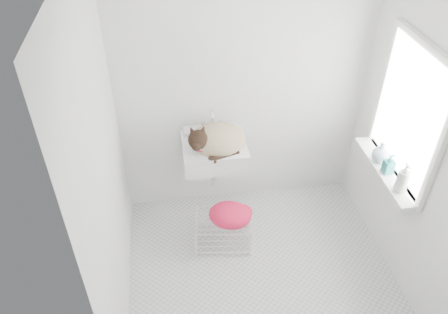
{
  "coord_description": "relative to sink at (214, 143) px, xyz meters",
  "views": [
    {
      "loc": [
        -0.66,
        -2.29,
        3.09
      ],
      "look_at": [
        -0.24,
        0.5,
        0.88
      ],
      "focal_mm": 35.56,
      "sensor_mm": 36.0,
      "label": 1
    }
  ],
  "objects": [
    {
      "name": "sink",
      "position": [
        0.0,
        0.0,
        0.0
      ],
      "size": [
        0.55,
        0.48,
        0.22
      ],
      "primitive_type": "cube",
      "color": "white",
      "rests_on": "back_wall"
    },
    {
      "name": "bottle_b",
      "position": [
        1.29,
        -0.58,
        0.0
      ],
      "size": [
        0.08,
        0.08,
        0.16
      ],
      "primitive_type": "imported",
      "rotation": [
        0.0,
        0.0,
        1.62
      ],
      "color": "#1F7373",
      "rests_on": "windowsill"
    },
    {
      "name": "left_wall",
      "position": [
        -0.81,
        -0.74,
        0.4
      ],
      "size": [
        0.02,
        2.0,
        2.5
      ],
      "primitive_type": "cube",
      "color": "white",
      "rests_on": "ground"
    },
    {
      "name": "back_wall",
      "position": [
        0.29,
        0.26,
        0.4
      ],
      "size": [
        2.2,
        0.02,
        2.5
      ],
      "primitive_type": "cube",
      "color": "white",
      "rests_on": "ground"
    },
    {
      "name": "window_frame",
      "position": [
        1.36,
        -0.54,
        0.5
      ],
      "size": [
        0.04,
        0.9,
        1.1
      ],
      "primitive_type": "cube",
      "color": "white",
      "rests_on": "right_wall"
    },
    {
      "name": "right_wall",
      "position": [
        1.39,
        -0.74,
        0.4
      ],
      "size": [
        0.02,
        2.0,
        2.5
      ],
      "primitive_type": "cube",
      "color": "white",
      "rests_on": "ground"
    },
    {
      "name": "windowsill",
      "position": [
        1.3,
        -0.54,
        -0.02
      ],
      "size": [
        0.16,
        0.88,
        0.04
      ],
      "primitive_type": "cube",
      "color": "white",
      "rests_on": "right_wall"
    },
    {
      "name": "floor",
      "position": [
        0.29,
        -0.74,
        -0.85
      ],
      "size": [
        2.2,
        2.0,
        0.02
      ],
      "primitive_type": "cube",
      "color": "silver",
      "rests_on": "ground"
    },
    {
      "name": "faucet",
      "position": [
        0.0,
        0.18,
        0.14
      ],
      "size": [
        0.2,
        0.14,
        0.2
      ],
      "primitive_type": null,
      "color": "silver",
      "rests_on": "sink"
    },
    {
      "name": "bottle_c",
      "position": [
        1.29,
        -0.43,
        0.0
      ],
      "size": [
        0.17,
        0.17,
        0.18
      ],
      "primitive_type": "imported",
      "rotation": [
        0.0,
        0.0,
        4.43
      ],
      "color": "silver",
      "rests_on": "windowsill"
    },
    {
      "name": "bottle_a",
      "position": [
        1.29,
        -0.8,
        0.0
      ],
      "size": [
        0.08,
        0.08,
        0.21
      ],
      "primitive_type": "imported",
      "rotation": [
        0.0,
        0.0,
        0.01
      ],
      "color": "silver",
      "rests_on": "windowsill"
    },
    {
      "name": "window_glass",
      "position": [
        1.38,
        -0.54,
        0.5
      ],
      "size": [
        0.01,
        0.8,
        1.0
      ],
      "primitive_type": "cube",
      "color": "white",
      "rests_on": "right_wall"
    },
    {
      "name": "cat",
      "position": [
        0.01,
        -0.02,
        0.04
      ],
      "size": [
        0.5,
        0.41,
        0.31
      ],
      "rotation": [
        0.0,
        0.0,
        0.04
      ],
      "color": "tan",
      "rests_on": "sink"
    },
    {
      "name": "towel",
      "position": [
        0.08,
        -0.39,
        -0.54
      ],
      "size": [
        0.44,
        0.38,
        0.15
      ],
      "primitive_type": "ellipsoid",
      "rotation": [
        0.0,
        0.0,
        -0.37
      ],
      "color": "red",
      "rests_on": "wire_rack"
    },
    {
      "name": "wire_rack",
      "position": [
        0.03,
        -0.36,
        -0.7
      ],
      "size": [
        0.51,
        0.39,
        0.28
      ],
      "primitive_type": "cube",
      "rotation": [
        0.0,
        0.0,
        -0.13
      ],
      "color": "silver",
      "rests_on": "floor"
    }
  ]
}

